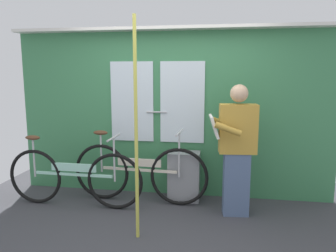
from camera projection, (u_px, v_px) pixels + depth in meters
name	position (u px, v px, depth m)	size (l,w,h in m)	color
ground_plane	(154.00, 238.00, 3.44)	(5.36, 4.15, 0.04)	#38383D
train_door_wall	(171.00, 110.00, 4.48)	(4.36, 0.28, 2.29)	#387A4C
bicycle_near_door	(139.00, 173.00, 4.28)	(1.82, 0.44, 0.97)	black
bicycle_leaning_behind	(73.00, 177.00, 4.15)	(1.82, 0.44, 0.93)	black
passenger_reading_newspaper	(236.00, 148.00, 3.83)	(0.58, 0.49, 1.57)	slate
trash_bin_by_wall	(184.00, 176.00, 4.38)	(0.42, 0.28, 0.66)	gray
handrail_pole	(136.00, 131.00, 3.23)	(0.04, 0.04, 2.25)	#C6C14C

